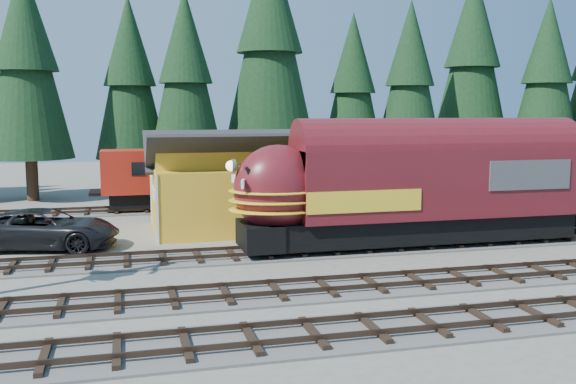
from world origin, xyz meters
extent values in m
plane|color=#6B665B|center=(0.00, 0.00, 0.00)|extent=(120.00, 120.00, 0.00)
cube|color=#4C4947|center=(10.00, 4.00, 0.04)|extent=(68.00, 3.20, 0.08)
cube|color=#38281E|center=(10.00, 3.28, 0.25)|extent=(68.00, 0.08, 0.16)
cube|color=#38281E|center=(10.00, 4.72, 0.25)|extent=(68.00, 0.08, 0.16)
cube|color=#38281E|center=(10.00, -1.28, 0.25)|extent=(68.00, 0.08, 0.16)
cube|color=#4C4947|center=(-10.00, 18.00, 0.04)|extent=(32.00, 3.20, 0.08)
cube|color=#38281E|center=(-10.00, 17.28, 0.25)|extent=(32.00, 0.08, 0.16)
cube|color=#38281E|center=(-10.00, 18.72, 0.25)|extent=(32.00, 0.08, 0.16)
cube|color=gold|center=(0.00, 10.50, 1.70)|extent=(12.00, 6.00, 3.40)
cube|color=yellow|center=(0.00, 10.50, 4.12)|extent=(11.88, 3.30, 1.44)
cube|color=white|center=(-6.04, 9.50, 2.20)|extent=(0.06, 2.40, 0.60)
cone|color=black|center=(-13.81, 25.08, 9.85)|extent=(6.01, 6.01, 13.69)
cone|color=black|center=(-6.82, 27.44, 8.90)|extent=(5.43, 5.43, 12.36)
cone|color=black|center=(-2.81, 25.44, 9.07)|extent=(5.54, 5.54, 12.61)
cone|color=black|center=(3.82, 26.38, 11.71)|extent=(7.15, 7.15, 16.28)
cone|color=black|center=(10.87, 26.73, 8.43)|extent=(5.15, 5.15, 11.72)
cone|color=black|center=(15.49, 25.82, 9.07)|extent=(5.53, 5.53, 12.60)
cone|color=black|center=(22.51, 28.23, 10.97)|extent=(6.69, 6.69, 15.24)
cone|color=black|center=(27.27, 24.28, 9.35)|extent=(5.71, 5.71, 13.00)
cube|color=black|center=(5.95, 4.00, 0.91)|extent=(15.01, 2.69, 1.16)
cube|color=maroon|center=(6.79, 4.00, 3.07)|extent=(13.69, 3.16, 3.16)
ellipsoid|color=maroon|center=(-0.90, 4.00, 2.96)|extent=(4.00, 3.10, 3.90)
cube|color=#38383A|center=(10.69, 4.00, 3.44)|extent=(4.21, 3.22, 1.37)
sphere|color=white|center=(-2.98, 4.00, 4.02)|extent=(0.46, 0.46, 0.46)
cube|color=black|center=(-4.38, 18.00, 0.78)|extent=(8.08, 2.08, 0.90)
cube|color=#AC1F12|center=(-4.38, 18.00, 2.58)|extent=(8.98, 2.60, 2.69)
cube|color=#AC1F12|center=(-3.48, 18.00, 4.46)|extent=(2.16, 1.98, 1.08)
imported|color=black|center=(-11.10, 7.86, 0.93)|extent=(7.22, 4.53, 1.86)
camera|label=1|loc=(-7.46, -23.29, 6.41)|focal=40.00mm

